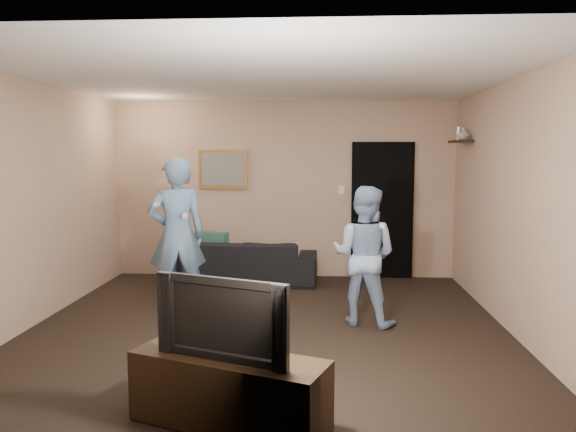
# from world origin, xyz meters

# --- Properties ---
(ground) EXTENTS (5.00, 5.00, 0.00)m
(ground) POSITION_xyz_m (0.00, 0.00, 0.00)
(ground) COLOR black
(ground) RESTS_ON ground
(ceiling) EXTENTS (5.00, 5.00, 0.04)m
(ceiling) POSITION_xyz_m (0.00, 0.00, 2.60)
(ceiling) COLOR silver
(ceiling) RESTS_ON wall_back
(wall_back) EXTENTS (5.00, 0.04, 2.60)m
(wall_back) POSITION_xyz_m (0.00, 2.50, 1.30)
(wall_back) COLOR tan
(wall_back) RESTS_ON ground
(wall_front) EXTENTS (5.00, 0.04, 2.60)m
(wall_front) POSITION_xyz_m (0.00, -2.50, 1.30)
(wall_front) COLOR tan
(wall_front) RESTS_ON ground
(wall_left) EXTENTS (0.04, 5.00, 2.60)m
(wall_left) POSITION_xyz_m (-2.50, 0.00, 1.30)
(wall_left) COLOR tan
(wall_left) RESTS_ON ground
(wall_right) EXTENTS (0.04, 5.00, 2.60)m
(wall_right) POSITION_xyz_m (2.50, 0.00, 1.30)
(wall_right) COLOR tan
(wall_right) RESTS_ON ground
(sofa) EXTENTS (2.07, 0.84, 0.60)m
(sofa) POSITION_xyz_m (-0.54, 2.04, 0.30)
(sofa) COLOR black
(sofa) RESTS_ON ground
(throw_pillow) EXTENTS (0.50, 0.31, 0.48)m
(throw_pillow) POSITION_xyz_m (-1.00, 2.04, 0.48)
(throw_pillow) COLOR #184A43
(throw_pillow) RESTS_ON sofa
(painting_frame) EXTENTS (0.72, 0.05, 0.57)m
(painting_frame) POSITION_xyz_m (-0.90, 2.48, 1.60)
(painting_frame) COLOR olive
(painting_frame) RESTS_ON wall_back
(painting_canvas) EXTENTS (0.62, 0.01, 0.47)m
(painting_canvas) POSITION_xyz_m (-0.90, 2.45, 1.60)
(painting_canvas) COLOR slate
(painting_canvas) RESTS_ON painting_frame
(doorway) EXTENTS (0.90, 0.06, 2.00)m
(doorway) POSITION_xyz_m (1.45, 2.47, 1.00)
(doorway) COLOR black
(doorway) RESTS_ON ground
(light_switch) EXTENTS (0.08, 0.02, 0.12)m
(light_switch) POSITION_xyz_m (0.85, 2.48, 1.30)
(light_switch) COLOR silver
(light_switch) RESTS_ON wall_back
(wall_shelf) EXTENTS (0.20, 0.60, 0.03)m
(wall_shelf) POSITION_xyz_m (2.39, 1.80, 1.99)
(wall_shelf) COLOR black
(wall_shelf) RESTS_ON wall_right
(shelf_vase) EXTENTS (0.19, 0.19, 0.16)m
(shelf_vase) POSITION_xyz_m (2.39, 1.68, 2.08)
(shelf_vase) COLOR #A8A9AD
(shelf_vase) RESTS_ON wall_shelf
(shelf_figurine) EXTENTS (0.06, 0.06, 0.18)m
(shelf_figurine) POSITION_xyz_m (2.39, 1.91, 2.09)
(shelf_figurine) COLOR silver
(shelf_figurine) RESTS_ON wall_shelf
(tv_console) EXTENTS (1.41, 0.88, 0.48)m
(tv_console) POSITION_xyz_m (-0.05, -2.21, 0.25)
(tv_console) COLOR black
(tv_console) RESTS_ON ground
(television) EXTENTS (0.94, 0.46, 0.55)m
(television) POSITION_xyz_m (-0.05, -2.21, 0.76)
(television) COLOR black
(television) RESTS_ON tv_console
(wii_player_left) EXTENTS (0.75, 0.60, 1.79)m
(wii_player_left) POSITION_xyz_m (-1.09, 0.49, 0.90)
(wii_player_left) COLOR #668CB1
(wii_player_left) RESTS_ON ground
(wii_player_right) EXTENTS (0.88, 0.79, 1.49)m
(wii_player_right) POSITION_xyz_m (1.02, 0.17, 0.75)
(wii_player_right) COLOR #92AFD4
(wii_player_right) RESTS_ON ground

